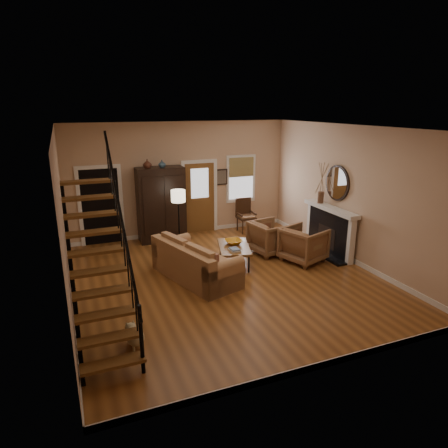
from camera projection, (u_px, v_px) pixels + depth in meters
name	position (u px, v px, depth m)	size (l,w,h in m)	color
room	(185.00, 198.00, 9.95)	(7.00, 7.33, 3.30)	brown
staircase	(96.00, 245.00, 6.36)	(0.94, 2.80, 3.20)	brown
fireplace	(331.00, 226.00, 10.32)	(0.33, 1.95, 2.30)	black
armoire	(161.00, 204.00, 11.22)	(1.30, 0.60, 2.10)	black
vase_a	(147.00, 164.00, 10.67)	(0.24, 0.24, 0.25)	#4C2619
vase_b	(162.00, 164.00, 10.81)	(0.20, 0.20, 0.21)	#334C60
sofa	(196.00, 261.00, 8.86)	(0.96, 2.22, 0.83)	#AE7C4F
coffee_table	(234.00, 255.00, 9.70)	(0.71, 1.23, 0.47)	brown
bowl	(234.00, 242.00, 9.77)	(0.42, 0.42, 0.10)	orange
books	(234.00, 249.00, 9.31)	(0.22, 0.31, 0.06)	beige
armchair_left	(304.00, 244.00, 9.84)	(0.93, 0.95, 0.87)	brown
armchair_right	(270.00, 237.00, 10.39)	(0.91, 0.94, 0.85)	brown
floor_lamp	(179.00, 220.00, 10.53)	(0.37, 0.37, 1.63)	black
side_chair	(246.00, 216.00, 12.11)	(0.54, 0.54, 1.02)	#392112
dog	(135.00, 337.00, 6.37)	(0.28, 0.48, 0.35)	beige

